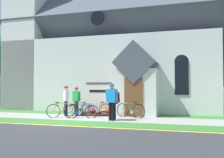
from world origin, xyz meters
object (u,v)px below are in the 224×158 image
at_px(bicycle_green, 96,109).
at_px(cyclist_in_green_jersey, 113,101).
at_px(church_sign, 100,93).
at_px(cyclist_in_red_jersey, 66,98).
at_px(yard_deciduous_tree, 8,57).
at_px(roadside_conifer, 219,47).
at_px(cyclist_in_yellow_jersey, 76,99).
at_px(bicycle_silver, 63,110).
at_px(bicycle_black, 79,109).
at_px(cyclist_in_orange_jersey, 112,99).
at_px(bicycle_orange, 131,110).
at_px(bicycle_white, 81,111).

xyz_separation_m(bicycle_green, cyclist_in_green_jersey, (1.31, -1.17, 0.54)).
bearing_deg(cyclist_in_green_jersey, church_sign, 121.10).
relative_size(bicycle_green, cyclist_in_red_jersey, 1.05).
bearing_deg(yard_deciduous_tree, roadside_conifer, 9.10).
distance_m(cyclist_in_yellow_jersey, roadside_conifer, 11.16).
distance_m(bicycle_silver, cyclist_in_yellow_jersey, 1.57).
distance_m(bicycle_black, cyclist_in_green_jersey, 2.61).
distance_m(bicycle_black, roadside_conifer, 11.36).
relative_size(bicycle_green, cyclist_in_yellow_jersey, 1.10).
height_order(cyclist_in_orange_jersey, cyclist_in_yellow_jersey, cyclist_in_orange_jersey).
xyz_separation_m(bicycle_orange, bicycle_black, (-2.90, 0.00, -0.02)).
bearing_deg(bicycle_silver, cyclist_in_yellow_jersey, 86.36).
relative_size(cyclist_in_green_jersey, yard_deciduous_tree, 0.28).
bearing_deg(bicycle_green, bicycle_silver, -144.51).
xyz_separation_m(cyclist_in_orange_jersey, cyclist_in_yellow_jersey, (-2.68, 1.92, -0.12)).
xyz_separation_m(church_sign, bicycle_white, (-0.21, -2.39, -0.86)).
height_order(church_sign, yard_deciduous_tree, yard_deciduous_tree).
height_order(bicycle_black, cyclist_in_yellow_jersey, cyclist_in_yellow_jersey).
height_order(church_sign, bicycle_black, church_sign).
height_order(bicycle_orange, cyclist_in_green_jersey, cyclist_in_green_jersey).
distance_m(bicycle_green, cyclist_in_orange_jersey, 2.09).
relative_size(cyclist_in_red_jersey, roadside_conifer, 0.22).
height_order(bicycle_black, bicycle_white, bicycle_black).
bearing_deg(yard_deciduous_tree, bicycle_orange, -21.12).
bearing_deg(bicycle_silver, cyclist_in_red_jersey, 104.42).
xyz_separation_m(bicycle_white, cyclist_in_orange_jersey, (1.74, -0.45, 0.67)).
relative_size(bicycle_orange, cyclist_in_green_jersey, 1.04).
relative_size(cyclist_in_green_jersey, cyclist_in_red_jersey, 0.95).
bearing_deg(cyclist_in_yellow_jersey, bicycle_orange, -8.35).
bearing_deg(cyclist_in_yellow_jersey, yard_deciduous_tree, 154.03).
distance_m(bicycle_silver, bicycle_orange, 3.52).
distance_m(bicycle_silver, bicycle_black, 1.10).
relative_size(bicycle_silver, cyclist_in_orange_jersey, 0.93).
distance_m(bicycle_white, cyclist_in_green_jersey, 1.83).
distance_m(bicycle_black, bicycle_white, 1.13).
relative_size(bicycle_silver, cyclist_in_yellow_jersey, 1.02).
distance_m(bicycle_orange, cyclist_in_yellow_jersey, 3.36).
xyz_separation_m(bicycle_silver, bicycle_green, (1.46, 1.04, -0.00)).
xyz_separation_m(cyclist_in_green_jersey, yard_deciduous_tree, (-10.50, 5.42, 3.14)).
bearing_deg(bicycle_black, roadside_conifer, 40.71).
bearing_deg(yard_deciduous_tree, cyclist_in_green_jersey, -27.29).
height_order(bicycle_green, cyclist_in_green_jersey, cyclist_in_green_jersey).
bearing_deg(bicycle_black, cyclist_in_red_jersey, -156.22).
bearing_deg(bicycle_orange, cyclist_in_green_jersey, -118.56).
xyz_separation_m(church_sign, bicycle_silver, (-1.24, -2.40, -0.84)).
bearing_deg(bicycle_black, cyclist_in_orange_jersey, -32.08).
bearing_deg(cyclist_in_green_jersey, bicycle_black, 153.76).
relative_size(bicycle_black, cyclist_in_red_jersey, 1.00).
relative_size(church_sign, yard_deciduous_tree, 0.33).
xyz_separation_m(bicycle_green, cyclist_in_red_jersey, (-1.64, -0.34, 0.60)).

